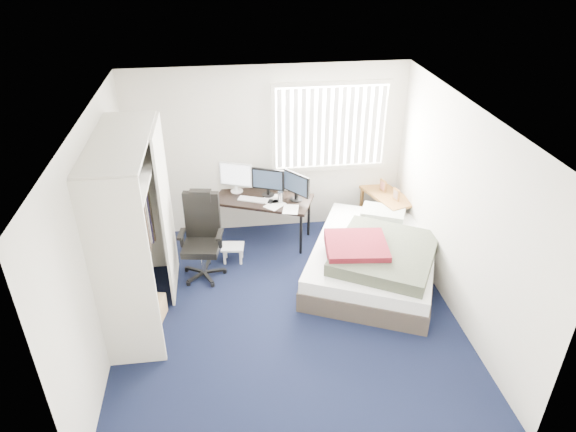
{
  "coord_description": "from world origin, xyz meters",
  "views": [
    {
      "loc": [
        -0.63,
        -4.82,
        4.14
      ],
      "look_at": [
        0.06,
        0.4,
        1.12
      ],
      "focal_mm": 32.0,
      "sensor_mm": 36.0,
      "label": 1
    }
  ],
  "objects_px": {
    "office_chair": "(203,244)",
    "bed": "(375,258)",
    "nightstand": "(387,199)",
    "desk": "(264,195)"
  },
  "relations": [
    {
      "from": "desk",
      "to": "nightstand",
      "type": "height_order",
      "value": "desk"
    },
    {
      "from": "bed",
      "to": "desk",
      "type": "bearing_deg",
      "value": 139.3
    },
    {
      "from": "nightstand",
      "to": "bed",
      "type": "xyz_separation_m",
      "value": [
        -0.5,
        -1.16,
        -0.25
      ]
    },
    {
      "from": "nightstand",
      "to": "bed",
      "type": "bearing_deg",
      "value": -113.49
    },
    {
      "from": "nightstand",
      "to": "bed",
      "type": "distance_m",
      "value": 1.29
    },
    {
      "from": "nightstand",
      "to": "bed",
      "type": "height_order",
      "value": "nightstand"
    },
    {
      "from": "office_chair",
      "to": "nightstand",
      "type": "xyz_separation_m",
      "value": [
        2.75,
        0.78,
        0.08
      ]
    },
    {
      "from": "nightstand",
      "to": "office_chair",
      "type": "bearing_deg",
      "value": -164.11
    },
    {
      "from": "office_chair",
      "to": "bed",
      "type": "distance_m",
      "value": 2.28
    },
    {
      "from": "office_chair",
      "to": "bed",
      "type": "bearing_deg",
      "value": -9.57
    }
  ]
}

